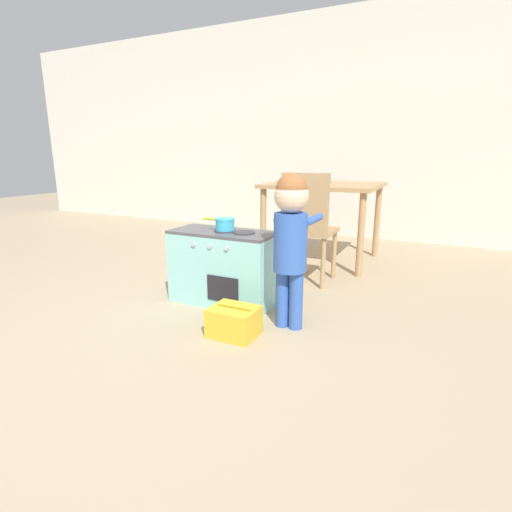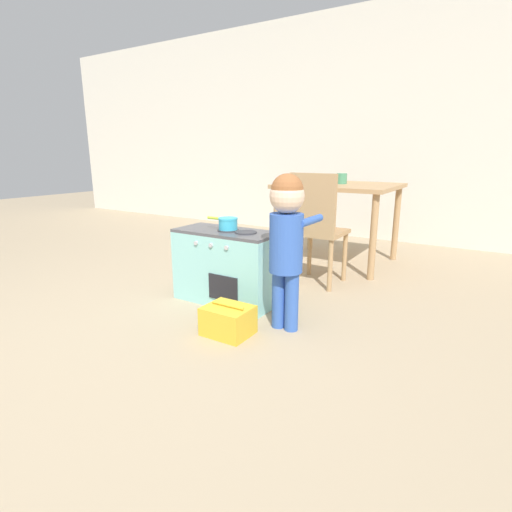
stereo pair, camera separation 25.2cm
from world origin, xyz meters
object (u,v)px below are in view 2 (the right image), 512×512
(toy_basket, at_px, (228,320))
(dining_table, at_px, (339,195))
(child_figure, at_px, (287,231))
(dining_chair_near, at_px, (317,227))
(cup_on_table, at_px, (342,179))
(toy_pot, at_px, (228,223))
(play_kitchen, at_px, (227,266))

(toy_basket, xyz_separation_m, dining_table, (-0.05, 1.82, 0.55))
(child_figure, xyz_separation_m, toy_basket, (-0.24, -0.25, -0.50))
(dining_chair_near, bearing_deg, dining_table, 98.57)
(dining_chair_near, height_order, cup_on_table, dining_chair_near)
(toy_basket, height_order, cup_on_table, cup_on_table)
(child_figure, height_order, toy_basket, child_figure)
(toy_pot, bearing_deg, play_kitchen, -178.12)
(dining_table, bearing_deg, dining_chair_near, -81.43)
(toy_basket, xyz_separation_m, dining_chair_near, (0.06, 1.08, 0.38))
(toy_basket, bearing_deg, cup_on_table, 91.24)
(toy_basket, bearing_deg, play_kitchen, 126.63)
(toy_pot, relative_size, cup_on_table, 2.50)
(dining_chair_near, distance_m, cup_on_table, 0.82)
(toy_pot, relative_size, child_figure, 0.26)
(toy_basket, relative_size, cup_on_table, 2.81)
(toy_basket, distance_m, cup_on_table, 1.96)
(play_kitchen, bearing_deg, dining_chair_near, 59.87)
(dining_table, height_order, dining_chair_near, dining_chair_near)
(play_kitchen, xyz_separation_m, dining_chair_near, (0.38, 0.65, 0.21))
(dining_table, distance_m, dining_chair_near, 0.77)
(dining_table, xyz_separation_m, dining_chair_near, (0.11, -0.74, -0.18))
(dining_chair_near, bearing_deg, cup_on_table, 97.42)
(toy_basket, bearing_deg, child_figure, 46.00)
(cup_on_table, bearing_deg, dining_chair_near, -82.58)
(cup_on_table, bearing_deg, play_kitchen, -101.39)
(play_kitchen, height_order, dining_chair_near, dining_chair_near)
(toy_pot, bearing_deg, toy_basket, -54.66)
(dining_table, distance_m, cup_on_table, 0.15)
(cup_on_table, bearing_deg, dining_table, -154.70)
(child_figure, xyz_separation_m, cup_on_table, (-0.28, 1.58, 0.19))
(toy_basket, bearing_deg, dining_table, 91.70)
(toy_pot, relative_size, dining_chair_near, 0.27)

